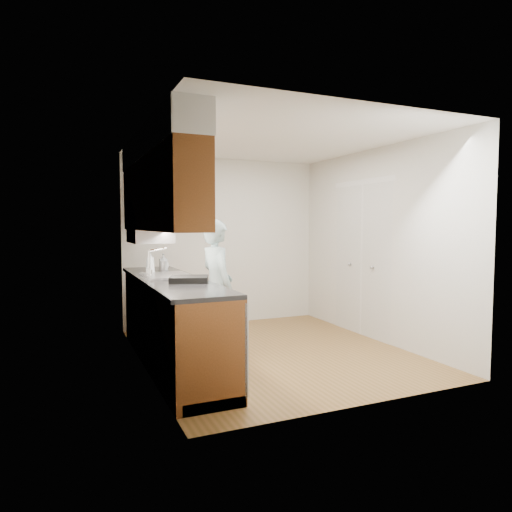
{
  "coord_description": "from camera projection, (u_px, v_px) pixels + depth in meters",
  "views": [
    {
      "loc": [
        -2.3,
        -4.81,
        1.52
      ],
      "look_at": [
        -0.11,
        0.25,
        1.13
      ],
      "focal_mm": 32.0,
      "sensor_mm": 36.0,
      "label": 1
    }
  ],
  "objects": [
    {
      "name": "floor",
      "position": [
        273.0,
        352.0,
        5.42
      ],
      "size": [
        3.5,
        3.5,
        0.0
      ],
      "primitive_type": "plane",
      "color": "brown",
      "rests_on": "ground"
    },
    {
      "name": "ceiling",
      "position": [
        273.0,
        139.0,
        5.25
      ],
      "size": [
        3.5,
        3.5,
        0.0
      ],
      "primitive_type": "plane",
      "rotation": [
        3.14,
        0.0,
        0.0
      ],
      "color": "white",
      "rests_on": "wall_left"
    },
    {
      "name": "wall_left",
      "position": [
        143.0,
        250.0,
        4.74
      ],
      "size": [
        0.02,
        3.5,
        2.5
      ],
      "primitive_type": "cube",
      "color": "silver",
      "rests_on": "floor"
    },
    {
      "name": "wall_right",
      "position": [
        377.0,
        245.0,
        5.93
      ],
      "size": [
        0.02,
        3.5,
        2.5
      ],
      "primitive_type": "cube",
      "color": "silver",
      "rests_on": "floor"
    },
    {
      "name": "wall_back",
      "position": [
        223.0,
        242.0,
        6.94
      ],
      "size": [
        3.0,
        0.02,
        2.5
      ],
      "primitive_type": "cube",
      "color": "silver",
      "rests_on": "floor"
    },
    {
      "name": "counter",
      "position": [
        172.0,
        320.0,
        4.91
      ],
      "size": [
        0.64,
        2.8,
        1.3
      ],
      "color": "brown",
      "rests_on": "floor"
    },
    {
      "name": "upper_cabinets",
      "position": [
        157.0,
        183.0,
        4.8
      ],
      "size": [
        0.47,
        2.8,
        1.21
      ],
      "color": "brown",
      "rests_on": "wall_left"
    },
    {
      "name": "closet_door",
      "position": [
        362.0,
        260.0,
        6.22
      ],
      "size": [
        0.02,
        1.22,
        2.05
      ],
      "primitive_type": "cube",
      "color": "white",
      "rests_on": "wall_right"
    },
    {
      "name": "floor_mat",
      "position": [
        217.0,
        355.0,
        5.28
      ],
      "size": [
        0.61,
        0.87,
        0.02
      ],
      "primitive_type": "cube",
      "rotation": [
        0.0,
        0.0,
        -0.19
      ],
      "color": "#5D5D5F",
      "rests_on": "floor"
    },
    {
      "name": "person",
      "position": [
        217.0,
        278.0,
        5.22
      ],
      "size": [
        0.48,
        0.66,
        1.76
      ],
      "primitive_type": "imported",
      "rotation": [
        0.0,
        0.0,
        1.67
      ],
      "color": "#91ADB1",
      "rests_on": "floor_mat"
    },
    {
      "name": "soap_bottle_a",
      "position": [
        150.0,
        262.0,
        5.32
      ],
      "size": [
        0.13,
        0.13,
        0.26
      ],
      "primitive_type": "imported",
      "rotation": [
        0.0,
        0.0,
        0.36
      ],
      "color": "silver",
      "rests_on": "counter"
    },
    {
      "name": "soap_bottle_b",
      "position": [
        163.0,
        262.0,
        5.71
      ],
      "size": [
        0.1,
        0.1,
        0.21
      ],
      "primitive_type": "imported",
      "rotation": [
        0.0,
        0.0,
        -0.06
      ],
      "color": "silver",
      "rests_on": "counter"
    },
    {
      "name": "soap_bottle_c",
      "position": [
        164.0,
        263.0,
        5.83
      ],
      "size": [
        0.15,
        0.15,
        0.15
      ],
      "primitive_type": "imported",
      "rotation": [
        0.0,
        0.0,
        0.3
      ],
      "color": "silver",
      "rests_on": "counter"
    },
    {
      "name": "steel_can",
      "position": [
        162.0,
        266.0,
        5.57
      ],
      "size": [
        0.07,
        0.07,
        0.13
      ],
      "primitive_type": "cylinder",
      "rotation": [
        0.0,
        0.0,
        -0.06
      ],
      "color": "#A5A5AA",
      "rests_on": "counter"
    },
    {
      "name": "dish_rack",
      "position": [
        189.0,
        279.0,
        4.55
      ],
      "size": [
        0.45,
        0.42,
        0.06
      ],
      "primitive_type": "cube",
      "rotation": [
        0.0,
        0.0,
        -0.34
      ],
      "color": "black",
      "rests_on": "counter"
    }
  ]
}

